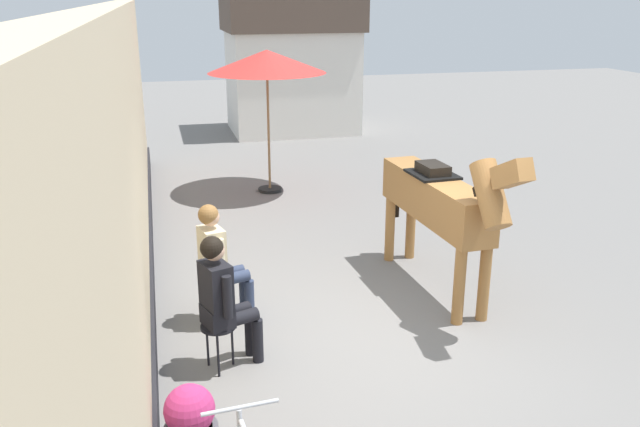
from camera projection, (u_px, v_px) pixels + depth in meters
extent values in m
plane|color=slate|center=(316.00, 241.00, 9.78)|extent=(40.00, 40.00, 0.00)
cube|color=#CCB793|center=(126.00, 165.00, 7.27)|extent=(0.30, 14.00, 3.40)
cube|color=black|center=(139.00, 289.00, 7.76)|extent=(0.34, 14.00, 0.36)
cube|color=silver|center=(292.00, 82.00, 17.35)|extent=(3.20, 2.40, 2.60)
cube|color=brown|center=(291.00, 13.00, 16.80)|extent=(3.40, 2.60, 0.90)
cylinder|color=black|center=(218.00, 326.00, 6.30)|extent=(0.34, 0.34, 0.03)
cylinder|color=black|center=(232.00, 344.00, 6.45)|extent=(0.02, 0.02, 0.45)
cylinder|color=black|center=(208.00, 345.00, 6.44)|extent=(0.02, 0.02, 0.45)
cylinder|color=black|center=(218.00, 356.00, 6.25)|extent=(0.02, 0.02, 0.45)
cube|color=black|center=(218.00, 316.00, 6.27)|extent=(0.33, 0.38, 0.20)
cube|color=black|center=(216.00, 285.00, 6.16)|extent=(0.32, 0.39, 0.44)
sphere|color=tan|center=(214.00, 250.00, 6.05)|extent=(0.20, 0.20, 0.20)
sphere|color=black|center=(212.00, 248.00, 6.03)|extent=(0.22, 0.22, 0.22)
cylinder|color=black|center=(232.00, 312.00, 6.44)|extent=(0.40, 0.25, 0.13)
cylinder|color=black|center=(250.00, 334.00, 6.64)|extent=(0.11, 0.11, 0.46)
cylinder|color=black|center=(239.00, 318.00, 6.32)|extent=(0.40, 0.25, 0.13)
cylinder|color=black|center=(258.00, 340.00, 6.51)|extent=(0.11, 0.11, 0.46)
cylinder|color=black|center=(209.00, 282.00, 6.35)|extent=(0.09, 0.09, 0.42)
cylinder|color=black|center=(227.00, 297.00, 6.03)|extent=(0.09, 0.09, 0.42)
cylinder|color=gold|center=(214.00, 284.00, 7.21)|extent=(0.34, 0.34, 0.03)
cylinder|color=black|center=(227.00, 302.00, 7.35)|extent=(0.02, 0.02, 0.45)
cylinder|color=black|center=(205.00, 301.00, 7.36)|extent=(0.02, 0.02, 0.45)
cylinder|color=black|center=(213.00, 310.00, 7.15)|extent=(0.02, 0.02, 0.45)
cube|color=#2D3851|center=(213.00, 275.00, 7.17)|extent=(0.31, 0.37, 0.20)
cube|color=beige|center=(212.00, 248.00, 7.07)|extent=(0.30, 0.38, 0.44)
sphere|color=tan|center=(210.00, 217.00, 6.96)|extent=(0.20, 0.20, 0.20)
sphere|color=olive|center=(208.00, 215.00, 6.94)|extent=(0.22, 0.22, 0.22)
cylinder|color=#2D3851|center=(227.00, 273.00, 7.34)|extent=(0.40, 0.22, 0.13)
cylinder|color=#2D3851|center=(244.00, 294.00, 7.53)|extent=(0.11, 0.11, 0.46)
cylinder|color=#2D3851|center=(233.00, 278.00, 7.21)|extent=(0.40, 0.22, 0.13)
cylinder|color=#2D3851|center=(250.00, 299.00, 7.39)|extent=(0.11, 0.11, 0.46)
cylinder|color=beige|center=(208.00, 246.00, 7.26)|extent=(0.09, 0.09, 0.42)
cylinder|color=beige|center=(220.00, 258.00, 6.93)|extent=(0.09, 0.09, 0.42)
cube|color=#9E6B38|center=(435.00, 198.00, 7.91)|extent=(0.55, 2.22, 0.52)
cylinder|color=#9E6B38|center=(484.00, 283.00, 7.29)|extent=(0.13, 0.13, 0.90)
cylinder|color=#9E6B38|center=(459.00, 286.00, 7.20)|extent=(0.13, 0.13, 0.90)
cylinder|color=#9E6B38|center=(411.00, 227.00, 9.05)|extent=(0.13, 0.13, 0.90)
cylinder|color=#9E6B38|center=(390.00, 229.00, 8.96)|extent=(0.13, 0.13, 0.90)
cylinder|color=#9E6B38|center=(490.00, 195.00, 6.70)|extent=(0.31, 0.64, 0.73)
cube|color=#9E6B38|center=(512.00, 174.00, 6.29)|extent=(0.21, 0.54, 0.40)
cube|color=black|center=(491.00, 181.00, 6.67)|extent=(0.07, 0.63, 0.48)
cylinder|color=black|center=(396.00, 194.00, 9.03)|extent=(0.10, 0.10, 0.65)
cube|color=black|center=(432.00, 174.00, 7.91)|extent=(0.53, 0.62, 0.03)
cube|color=black|center=(433.00, 169.00, 7.89)|extent=(0.30, 0.45, 0.12)
sphere|color=#B22D66|center=(189.00, 410.00, 5.08)|extent=(0.40, 0.40, 0.40)
cylinder|color=#B7BCC6|center=(240.00, 407.00, 4.16)|extent=(0.50, 0.06, 0.03)
cylinder|color=black|center=(270.00, 189.00, 12.27)|extent=(0.44, 0.44, 0.06)
cylinder|color=olive|center=(269.00, 133.00, 11.93)|extent=(0.04, 0.04, 2.20)
cone|color=red|center=(267.00, 61.00, 11.53)|extent=(2.10, 2.10, 0.40)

